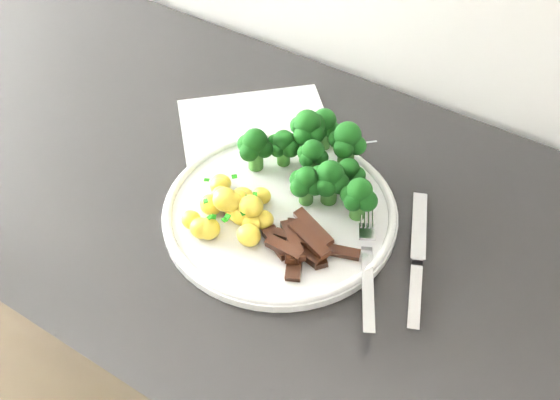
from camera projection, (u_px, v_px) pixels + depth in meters
The scene contains 7 objects.
recipe_paper at pixel (264, 158), 0.99m from camera, with size 0.38×0.38×0.00m.
plate at pixel (280, 211), 0.90m from camera, with size 0.31×0.31×0.02m.
broccoli at pixel (317, 155), 0.91m from camera, with size 0.22×0.16×0.08m.
potatoes at pixel (232, 208), 0.88m from camera, with size 0.12×0.12×0.05m.
beef_strips at pixel (301, 244), 0.85m from camera, with size 0.12×0.10×0.03m.
fork at pixel (368, 268), 0.82m from camera, with size 0.11×0.19×0.02m.
knife at pixel (416, 273), 0.83m from camera, with size 0.10×0.20×0.02m.
Camera 1 is at (0.32, 1.13, 1.61)m, focal length 43.98 mm.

